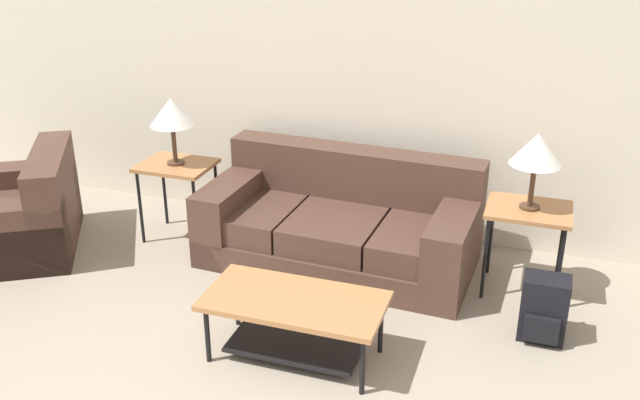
% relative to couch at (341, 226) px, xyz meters
% --- Properties ---
extents(wall_back, '(9.19, 0.06, 2.60)m').
position_rel_couch_xyz_m(wall_back, '(0.09, 0.66, 1.01)').
color(wall_back, silver).
rests_on(wall_back, ground_plane).
extents(couch, '(2.10, 1.09, 0.82)m').
position_rel_couch_xyz_m(couch, '(0.00, 0.00, 0.00)').
color(couch, '#4C3328').
rests_on(couch, ground_plane).
extents(armchair, '(1.42, 1.46, 0.80)m').
position_rel_couch_xyz_m(armchair, '(-2.53, -0.65, -0.01)').
color(armchair, '#4C3328').
rests_on(armchair, ground_plane).
extents(coffee_table, '(1.10, 0.55, 0.42)m').
position_rel_couch_xyz_m(coffee_table, '(0.11, -1.31, 0.02)').
color(coffee_table, '#A87042').
rests_on(coffee_table, ground_plane).
extents(side_table_left, '(0.58, 0.46, 0.66)m').
position_rel_couch_xyz_m(side_table_left, '(-1.38, -0.04, 0.29)').
color(side_table_left, '#A87042').
rests_on(side_table_left, ground_plane).
extents(side_table_right, '(0.58, 0.46, 0.66)m').
position_rel_couch_xyz_m(side_table_right, '(1.38, -0.04, 0.29)').
color(side_table_right, '#A87042').
rests_on(side_table_right, ground_plane).
extents(table_lamp_left, '(0.35, 0.35, 0.54)m').
position_rel_couch_xyz_m(table_lamp_left, '(-1.38, -0.04, 0.79)').
color(table_lamp_left, '#472D1E').
rests_on(table_lamp_left, side_table_left).
extents(table_lamp_right, '(0.35, 0.35, 0.54)m').
position_rel_couch_xyz_m(table_lamp_right, '(1.38, -0.04, 0.79)').
color(table_lamp_right, '#472D1E').
rests_on(table_lamp_right, side_table_right).
extents(backpack, '(0.29, 0.28, 0.44)m').
position_rel_couch_xyz_m(backpack, '(1.55, -0.61, -0.08)').
color(backpack, black).
rests_on(backpack, ground_plane).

